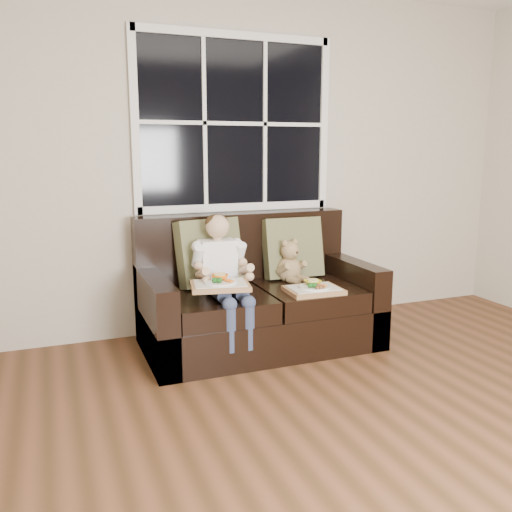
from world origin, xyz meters
name	(u,v)px	position (x,y,z in m)	size (l,w,h in m)	color
ground	(484,482)	(0.00, 0.00, 0.00)	(5.00, 5.00, 0.00)	brown
window_back	(235,124)	(-0.30, 2.48, 1.65)	(1.62, 0.04, 1.37)	black
loveseat	(256,303)	(-0.30, 2.02, 0.31)	(1.70, 0.92, 0.96)	black
pillow_left	(209,252)	(-0.62, 2.17, 0.70)	(0.53, 0.33, 0.51)	brown
pillow_right	(293,248)	(0.07, 2.17, 0.69)	(0.47, 0.22, 0.48)	brown
child	(222,267)	(-0.61, 1.90, 0.64)	(0.37, 0.59, 0.85)	white
teddy_bear	(290,264)	(-0.01, 2.06, 0.58)	(0.23, 0.28, 0.34)	#A58157
tray_left	(220,284)	(-0.69, 1.69, 0.57)	(0.43, 0.36, 0.09)	#AE764E
tray_right	(314,289)	(0.00, 1.68, 0.48)	(0.40, 0.31, 0.09)	#AE764E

